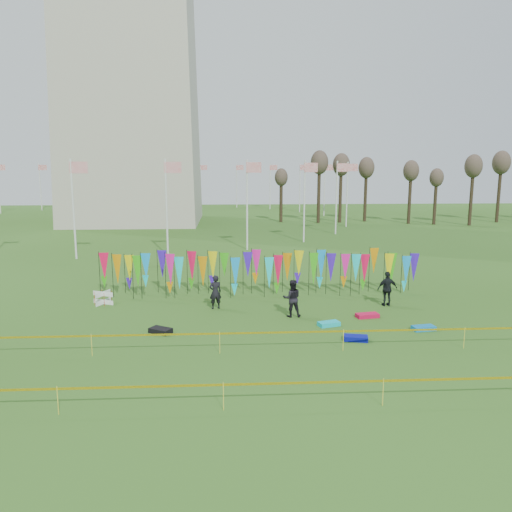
{
  "coord_description": "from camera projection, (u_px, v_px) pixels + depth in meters",
  "views": [
    {
      "loc": [
        -1.75,
        -20.48,
        7.28
      ],
      "look_at": [
        -0.23,
        6.0,
        2.58
      ],
      "focal_mm": 35.0,
      "sensor_mm": 36.0,
      "label": 1
    }
  ],
  "objects": [
    {
      "name": "person_mid",
      "position": [
        292.0,
        298.0,
        24.57
      ],
      "size": [
        0.91,
        0.57,
        1.87
      ],
      "primitive_type": "imported",
      "rotation": [
        0.0,
        0.0,
        3.13
      ],
      "color": "black",
      "rests_on": "ground"
    },
    {
      "name": "caution_tape_far",
      "position": [
        279.0,
        385.0,
        15.15
      ],
      "size": [
        26.0,
        0.02,
        0.9
      ],
      "color": "yellow",
      "rests_on": "ground"
    },
    {
      "name": "person_right",
      "position": [
        387.0,
        289.0,
        26.51
      ],
      "size": [
        1.15,
        0.72,
        1.86
      ],
      "primitive_type": "imported",
      "rotation": [
        0.0,
        0.0,
        3.24
      ],
      "color": "black",
      "rests_on": "ground"
    },
    {
      "name": "kite_bag_black",
      "position": [
        161.0,
        331.0,
        22.26
      ],
      "size": [
        1.12,
        0.99,
        0.22
      ],
      "primitive_type": "cube",
      "rotation": [
        0.0,
        0.0,
        -0.56
      ],
      "color": "black",
      "rests_on": "ground"
    },
    {
      "name": "kite_bag_turquoise",
      "position": [
        329.0,
        324.0,
        23.26
      ],
      "size": [
        1.1,
        0.78,
        0.2
      ],
      "primitive_type": "cube",
      "rotation": [
        0.0,
        0.0,
        0.31
      ],
      "color": "#0EC4D4",
      "rests_on": "ground"
    },
    {
      "name": "ground",
      "position": [
        269.0,
        339.0,
        21.5
      ],
      "size": [
        160.0,
        160.0,
        0.0
      ],
      "primitive_type": "plane",
      "color": "#2A4E16",
      "rests_on": "ground"
    },
    {
      "name": "kite_bag_teal",
      "position": [
        424.0,
        328.0,
        22.65
      ],
      "size": [
        1.09,
        0.65,
        0.2
      ],
      "primitive_type": "cube",
      "rotation": [
        0.0,
        0.0,
        0.17
      ],
      "color": "#0D77BF",
      "rests_on": "ground"
    },
    {
      "name": "flagpole_ring",
      "position": [
        136.0,
        192.0,
        67.19
      ],
      "size": [
        57.4,
        56.16,
        8.0
      ],
      "color": "silver",
      "rests_on": "ground"
    },
    {
      "name": "tree_line",
      "position": [
        484.0,
        176.0,
        65.48
      ],
      "size": [
        53.92,
        1.92,
        7.84
      ],
      "color": "#34291A",
      "rests_on": "ground"
    },
    {
      "name": "person_left",
      "position": [
        215.0,
        292.0,
        25.96
      ],
      "size": [
        0.76,
        0.64,
        1.79
      ],
      "primitive_type": "imported",
      "rotation": [
        0.0,
        0.0,
        3.42
      ],
      "color": "black",
      "rests_on": "ground"
    },
    {
      "name": "kite_bag_blue",
      "position": [
        356.0,
        338.0,
        21.29
      ],
      "size": [
        1.09,
        0.73,
        0.21
      ],
      "primitive_type": "cube",
      "rotation": [
        0.0,
        0.0,
        -0.22
      ],
      "color": "#091095",
      "rests_on": "ground"
    },
    {
      "name": "kite_bag_red",
      "position": [
        367.0,
        315.0,
        24.57
      ],
      "size": [
        1.17,
        0.69,
        0.2
      ],
      "primitive_type": "cube",
      "rotation": [
        0.0,
        0.0,
        0.18
      ],
      "color": "#D30E3F",
      "rests_on": "ground"
    },
    {
      "name": "caution_tape_near",
      "position": [
        267.0,
        334.0,
        19.8
      ],
      "size": [
        26.0,
        0.02,
        0.9
      ],
      "color": "yellow",
      "rests_on": "ground"
    },
    {
      "name": "box_kite",
      "position": [
        103.0,
        298.0,
        26.88
      ],
      "size": [
        0.65,
        0.65,
        0.72
      ],
      "rotation": [
        0.0,
        0.0,
        -0.42
      ],
      "color": "red",
      "rests_on": "ground"
    },
    {
      "name": "banner_row",
      "position": [
        263.0,
        268.0,
        28.86
      ],
      "size": [
        18.64,
        0.64,
        2.45
      ],
      "color": "black",
      "rests_on": "ground"
    }
  ]
}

